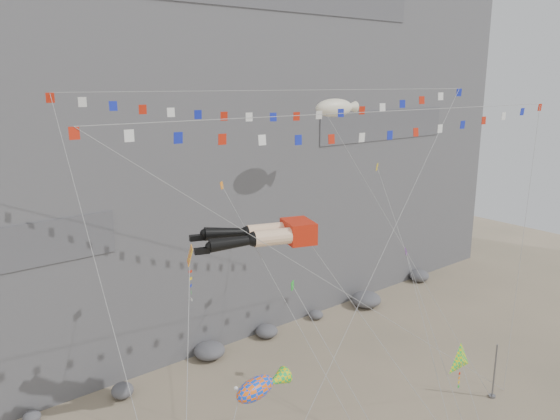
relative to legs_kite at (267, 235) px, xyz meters
The scene contains 14 objects.
cliff 28.42m from the legs_kite, 84.98° to the left, with size 80.00×28.00×50.00m, color slate.
talus_boulders 17.11m from the legs_kite, 78.21° to the left, with size 60.00×3.00×1.20m, color #5C5C61, non-canonical shape.
anchor_pole_right 20.35m from the legs_kite, 24.51° to the right, with size 0.12×0.12×4.19m, color slate.
legs_kite is the anchor object (origin of this frame).
flag_banner_upper 9.47m from the legs_kite, 37.14° to the left, with size 27.86×16.06×28.78m.
flag_banner_lower 9.90m from the legs_kite, 22.90° to the right, with size 35.30×5.71×23.60m.
harlequin_kite 8.15m from the legs_kite, 153.62° to the right, with size 6.18×8.27×17.20m.
fish_windsock 10.13m from the legs_kite, 131.18° to the right, with size 8.45×3.99×11.37m.
delta_kite 14.08m from the legs_kite, 45.27° to the right, with size 4.16×5.56×8.45m.
blimp_windsock 15.05m from the legs_kite, 28.87° to the left, with size 5.64×14.41×24.64m.
small_kite_a 3.74m from the legs_kite, 107.18° to the left, with size 2.32×15.03×21.71m.
small_kite_b 10.91m from the legs_kite, 13.55° to the right, with size 6.45×10.36×15.70m.
small_kite_c 3.79m from the legs_kite, 91.09° to the right, with size 1.22×11.84×15.76m.
small_kite_d 11.51m from the legs_kite, ahead, with size 6.09×14.44×21.99m.
Camera 1 is at (-21.29, -18.75, 22.70)m, focal length 35.00 mm.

